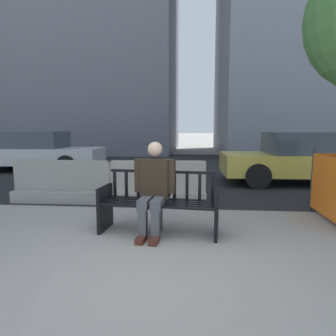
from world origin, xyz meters
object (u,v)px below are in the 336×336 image
Objects in this scene: jersey_barrier_left at (64,185)px; car_sedan_mid at (33,151)px; street_bench at (159,206)px; seated_person at (154,186)px; jersey_barrier_centre at (157,185)px; car_taxi_near at (300,158)px.

jersey_barrier_left is 5.22m from car_sedan_mid.
street_bench is 0.86× the size of jersey_barrier_left.
street_bench is at bearing 36.39° from seated_person.
car_sedan_mid is at bearing 130.51° from seated_person.
street_bench is 0.86× the size of jersey_barrier_centre.
car_taxi_near reaches higher than car_sedan_mid.
jersey_barrier_centre is at bearing -146.75° from car_taxi_near.
street_bench is 7.96m from car_sedan_mid.
jersey_barrier_centre is at bearing -39.89° from car_sedan_mid.
jersey_barrier_centre is 1.01× the size of jersey_barrier_left.
jersey_barrier_centre is (-0.27, 1.85, -0.06)m from street_bench.
jersey_barrier_left is at bearing 139.78° from seated_person.
jersey_barrier_centre is 1.93m from jersey_barrier_left.
street_bench is at bearing -48.88° from car_sedan_mid.
car_sedan_mid reaches higher than street_bench.
car_sedan_mid is (-3.03, 4.24, 0.36)m from jersey_barrier_left.
street_bench is at bearing -38.54° from jersey_barrier_left.
car_taxi_near reaches higher than jersey_barrier_left.
seated_person is 7.95m from car_sedan_mid.
seated_person reaches higher than jersey_barrier_centre.
jersey_barrier_centre is at bearing 2.90° from jersey_barrier_left.
street_bench is at bearing -81.60° from jersey_barrier_centre.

